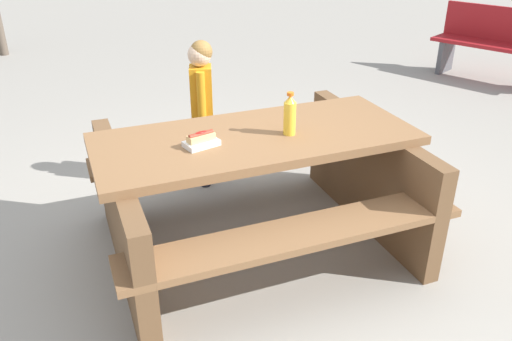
{
  "coord_description": "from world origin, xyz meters",
  "views": [
    {
      "loc": [
        0.14,
        2.67,
        1.88
      ],
      "look_at": [
        0.0,
        0.0,
        0.52
      ],
      "focal_mm": 36.35,
      "sensor_mm": 36.0,
      "label": 1
    }
  ],
  "objects": [
    {
      "name": "picnic_table",
      "position": [
        0.0,
        0.0,
        0.44
      ],
      "size": [
        2.15,
        1.9,
        0.75
      ],
      "color": "brown",
      "rests_on": "ground"
    },
    {
      "name": "hotdog_tray",
      "position": [
        0.3,
        0.14,
        0.78
      ],
      "size": [
        0.21,
        0.19,
        0.08
      ],
      "color": "white",
      "rests_on": "picnic_table"
    },
    {
      "name": "soda_bottle",
      "position": [
        -0.19,
        0.0,
        0.86
      ],
      "size": [
        0.07,
        0.07,
        0.24
      ],
      "color": "yellow",
      "rests_on": "picnic_table"
    },
    {
      "name": "park_bench_mid",
      "position": [
        -3.08,
        -3.37,
        0.45
      ],
      "size": [
        1.33,
        1.36,
        0.85
      ],
      "color": "maroon",
      "rests_on": "ground"
    },
    {
      "name": "child_in_coat",
      "position": [
        0.34,
        -0.87,
        0.69
      ],
      "size": [
        0.17,
        0.27,
        1.09
      ],
      "color": "#262633",
      "rests_on": "ground"
    },
    {
      "name": "ground_plane",
      "position": [
        0.0,
        0.0,
        0.0
      ],
      "size": [
        30.0,
        30.0,
        0.0
      ],
      "primitive_type": "plane",
      "color": "gray",
      "rests_on": "ground"
    }
  ]
}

